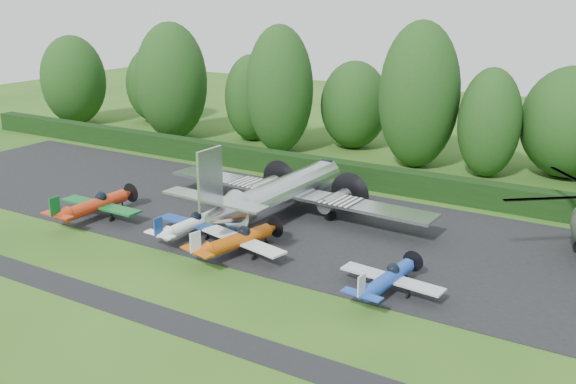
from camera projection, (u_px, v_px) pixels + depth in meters
The scene contains 18 objects.
ground at pixel (177, 262), 40.50m from camera, with size 160.00×160.00×0.00m, color #234C15.
apron at pixel (263, 217), 48.68m from camera, with size 70.00×18.00×0.01m, color black.
taxiway_verge at pixel (106, 300), 35.59m from camera, with size 70.00×2.00×0.00m, color black.
hedgerow at pixel (329, 181), 57.69m from camera, with size 90.00×1.60×2.00m, color black.
transport_plane at pixel (283, 192), 47.81m from camera, with size 22.73×17.43×7.29m.
light_plane_red at pixel (95, 205), 47.71m from camera, with size 7.24×7.61×2.78m.
light_plane_white at pixel (191, 224), 44.26m from camera, with size 6.29×6.62×2.42m.
light_plane_orange at pixel (237, 240), 41.14m from camera, with size 6.85×7.20×2.63m.
light_plane_blue at pixel (388, 279), 35.91m from camera, with size 6.16×6.48×2.37m.
tree_0 at pixel (73, 80), 80.90m from camera, with size 8.02×8.02×11.14m.
tree_1 at pixel (489, 123), 57.77m from camera, with size 5.63×5.63×9.99m.
tree_2 at pixel (172, 81), 72.47m from camera, with size 8.08×8.08×13.17m.
tree_3 at pixel (354, 105), 68.62m from camera, with size 7.23×7.23×9.39m.
tree_4 at pixel (252, 98), 72.14m from camera, with size 6.12×6.12×9.71m.
tree_8 at pixel (419, 95), 60.50m from camera, with size 7.63×7.63×13.91m.
tree_9 at pixel (280, 90), 66.25m from camera, with size 6.97×6.97×13.23m.
tree_10 at pixel (155, 84), 82.39m from camera, with size 7.35×7.35×9.69m.
tree_11 at pixel (571, 123), 57.56m from camera, with size 8.91×8.91×10.15m.
Camera 1 is at (25.17, -28.38, 16.44)m, focal length 40.00 mm.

